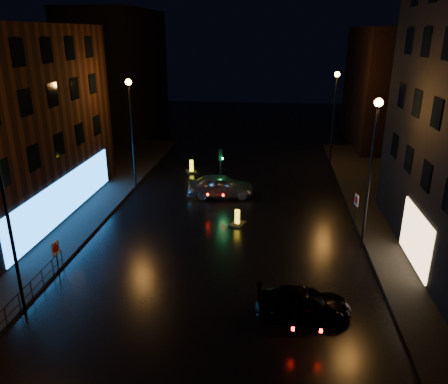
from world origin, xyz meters
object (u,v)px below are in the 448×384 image
(bollard_far, at_px, (192,170))
(road_sign_right, at_px, (356,203))
(dark_sedan, at_px, (303,302))
(silver_hatchback, at_px, (220,186))
(bollard_near, at_px, (237,221))
(traffic_signal, at_px, (221,187))
(road_sign_left, at_px, (56,252))

(bollard_far, height_order, road_sign_right, road_sign_right)
(dark_sedan, distance_m, road_sign_right, 10.15)
(silver_hatchback, bearing_deg, bollard_near, -168.62)
(bollard_near, bearing_deg, bollard_far, 136.70)
(bollard_near, distance_m, bollard_far, 11.65)
(bollard_near, relative_size, bollard_far, 0.92)
(silver_hatchback, relative_size, bollard_far, 3.29)
(silver_hatchback, distance_m, bollard_far, 6.47)
(traffic_signal, bearing_deg, bollard_far, 122.63)
(traffic_signal, xyz_separation_m, road_sign_left, (-6.38, -13.22, 1.06))
(traffic_signal, xyz_separation_m, bollard_near, (1.74, -5.66, -0.28))
(silver_hatchback, xyz_separation_m, road_sign_left, (-6.45, -12.55, 0.74))
(traffic_signal, xyz_separation_m, dark_sedan, (5.33, -14.68, 0.09))
(traffic_signal, height_order, bollard_far, traffic_signal)
(dark_sedan, bearing_deg, road_sign_right, -25.30)
(bollard_far, height_order, road_sign_left, road_sign_left)
(traffic_signal, bearing_deg, silver_hatchback, -83.84)
(traffic_signal, height_order, dark_sedan, traffic_signal)
(silver_hatchback, bearing_deg, road_sign_left, 145.67)
(road_sign_left, bearing_deg, traffic_signal, 75.08)
(bollard_far, distance_m, road_sign_right, 15.93)
(silver_hatchback, distance_m, road_sign_right, 10.09)
(silver_hatchback, bearing_deg, dark_sedan, -166.54)
(dark_sedan, relative_size, bollard_far, 2.76)
(silver_hatchback, xyz_separation_m, road_sign_right, (8.94, -4.61, 0.83))
(bollard_near, relative_size, road_sign_left, 0.65)
(road_sign_left, distance_m, road_sign_right, 17.32)
(bollard_near, bearing_deg, silver_hatchback, 130.38)
(silver_hatchback, xyz_separation_m, dark_sedan, (5.26, -14.01, -0.23))
(bollard_near, xyz_separation_m, bollard_far, (-4.89, 10.57, 0.02))
(traffic_signal, height_order, road_sign_right, traffic_signal)
(bollard_near, bearing_deg, traffic_signal, 128.99)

